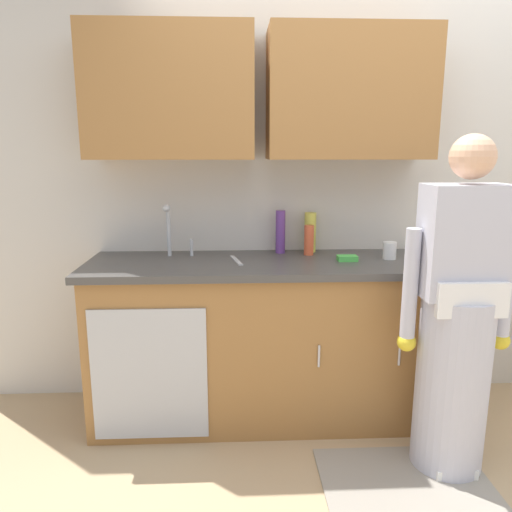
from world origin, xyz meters
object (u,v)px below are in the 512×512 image
sink (173,264)px  cup_by_sink (390,250)px  knife_on_counter (236,260)px  sponge (347,258)px  bottle_water_tall (309,240)px  bottle_cleaner_spray (310,232)px  person_at_sink (456,334)px  bottle_soap (280,232)px

sink → cup_by_sink: bearing=0.4°
knife_on_counter → sponge: size_ratio=2.18×
bottle_water_tall → cup_by_sink: 0.47m
bottle_water_tall → bottle_cleaner_spray: size_ratio=0.74×
person_at_sink → bottle_cleaner_spray: 1.04m
cup_by_sink → knife_on_counter: cup_by_sink is taller
bottle_cleaner_spray → sponge: bottle_cleaner_spray is taller
person_at_sink → knife_on_counter: (-1.04, 0.54, 0.25)m
person_at_sink → bottle_soap: size_ratio=6.27×
bottle_soap → sponge: bottle_soap is taller
bottle_soap → knife_on_counter: 0.36m
person_at_sink → bottle_water_tall: (-0.61, 0.68, 0.34)m
bottle_soap → cup_by_sink: bottle_soap is taller
knife_on_counter → bottle_cleaner_spray: bearing=-74.4°
cup_by_sink → sponge: (-0.25, -0.04, -0.03)m
sponge → bottle_soap: bearing=146.3°
bottle_cleaner_spray → cup_by_sink: 0.48m
bottle_cleaner_spray → sponge: size_ratio=2.19×
knife_on_counter → sink: bearing=78.2°
bottle_water_tall → knife_on_counter: bottle_water_tall is taller
sponge → sink: bearing=178.2°
sink → person_at_sink: size_ratio=0.31×
sink → sponge: bearing=-1.8°
sink → bottle_soap: 0.67m
bottle_soap → sponge: size_ratio=2.35×
sink → sponge: sink is taller
sink → sponge: size_ratio=4.55×
sink → person_at_sink: person_at_sink is taller
sink → bottle_soap: sink is taller
bottle_cleaner_spray → sponge: (0.17, -0.26, -0.11)m
bottle_water_tall → bottle_soap: bearing=158.0°
person_at_sink → sink: bearing=158.8°
knife_on_counter → sponge: (0.62, -0.03, 0.01)m
person_at_sink → knife_on_counter: 1.20m
sink → bottle_cleaner_spray: size_ratio=2.08×
person_at_sink → cup_by_sink: person_at_sink is taller
bottle_cleaner_spray → cup_by_sink: (0.42, -0.22, -0.07)m
person_at_sink → knife_on_counter: person_at_sink is taller
knife_on_counter → person_at_sink: bearing=-129.1°
bottle_soap → knife_on_counter: (-0.27, -0.21, -0.13)m
cup_by_sink → bottle_water_tall: bearing=163.5°
sink → cup_by_sink: sink is taller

